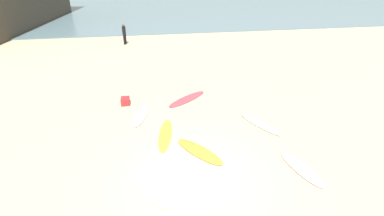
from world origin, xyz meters
name	(u,v)px	position (x,y,z in m)	size (l,w,h in m)	color
ground_plane	(197,174)	(0.00, 0.00, 0.00)	(120.00, 120.00, 0.00)	#C6B28E
ocean_water	(152,5)	(0.00, 39.47, 0.04)	(120.00, 40.00, 0.08)	slate
surfboard_0	(151,187)	(-1.48, -0.38, 0.04)	(0.58, 2.14, 0.08)	white
surfboard_1	(199,151)	(0.30, 1.12, 0.04)	(0.60, 2.13, 0.08)	orange
surfboard_2	(302,168)	(3.45, -0.34, 0.04)	(0.56, 1.98, 0.08)	silver
surfboard_3	(187,99)	(0.49, 5.46, 0.04)	(0.56, 2.44, 0.07)	#DB4552
surfboard_4	(141,115)	(-1.76, 4.17, 0.04)	(0.51, 2.14, 0.09)	white
surfboard_5	(260,124)	(3.17, 2.60, 0.04)	(0.50, 2.21, 0.09)	silver
surfboard_6	(165,135)	(-0.82, 2.42, 0.03)	(0.48, 2.34, 0.06)	yellow
beachgoer_near	(124,33)	(-3.03, 16.57, 0.91)	(0.38, 0.38, 1.65)	black
beach_cooler	(125,101)	(-2.49, 5.43, 0.16)	(0.48, 0.40, 0.33)	#B2282D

